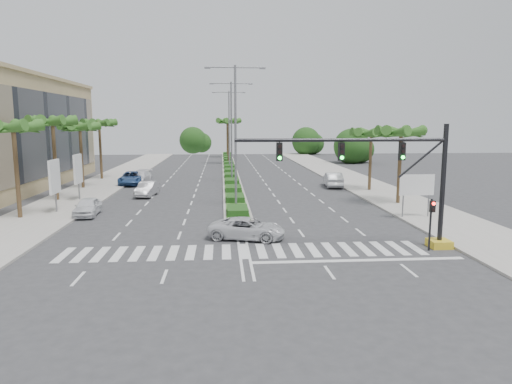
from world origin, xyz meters
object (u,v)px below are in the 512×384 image
Objects in this scene: car_parked_d at (140,177)px; car_crossing at (247,228)px; car_parked_b at (147,189)px; car_right at (333,180)px; car_parked_a at (88,207)px; car_parked_c at (132,178)px.

car_parked_d reaches higher than car_crossing.
car_right is (20.02, 5.09, 0.10)m from car_parked_b.
car_parked_a is at bearing -84.63° from car_parked_d.
car_parked_b is at bearing 68.68° from car_parked_a.
car_parked_d is at bearing -6.30° from car_right.
car_parked_c reaches higher than car_parked_a.
car_parked_c is 1.12× the size of car_right.
car_parked_a is 18.03m from car_parked_c.
car_parked_a is 14.59m from car_crossing.
car_parked_b is 19.68m from car_crossing.
car_crossing is at bearing -56.01° from car_parked_b.
car_parked_d is 1.04× the size of car_right.
car_parked_d is 29.66m from car_crossing.
car_parked_d is 1.07× the size of car_crossing.
car_parked_c is 1.40m from car_parked_d.
car_parked_a is 0.86× the size of car_crossing.
car_parked_b is at bearing -68.56° from car_parked_d.
car_right is (11.04, 22.60, 0.15)m from car_crossing.
car_parked_a is 19.25m from car_parked_d.
car_parked_a is 0.80× the size of car_parked_d.
car_crossing is at bearing -59.92° from car_parked_d.
car_right is (22.48, -4.77, 0.07)m from car_parked_d.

